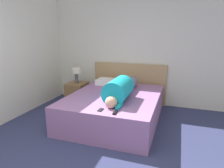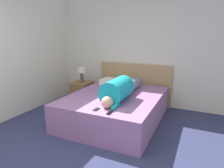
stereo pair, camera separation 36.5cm
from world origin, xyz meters
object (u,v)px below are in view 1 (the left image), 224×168
(bed, at_px, (115,107))
(pillow_near_headboard, at_px, (109,82))
(cell_phone, at_px, (101,110))
(nightstand, at_px, (77,94))
(table_lamp, at_px, (76,72))
(tv_remote, at_px, (115,112))
(person_lying, at_px, (121,89))

(bed, relative_size, pillow_near_headboard, 3.67)
(cell_phone, bearing_deg, bed, 93.38)
(pillow_near_headboard, xyz_separation_m, cell_phone, (0.42, -1.57, -0.06))
(nightstand, bearing_deg, cell_phone, -50.03)
(table_lamp, distance_m, cell_phone, 1.86)
(table_lamp, distance_m, tv_remote, 2.06)
(tv_remote, bearing_deg, person_lying, 99.63)
(tv_remote, bearing_deg, cell_phone, 171.00)
(bed, xyz_separation_m, tv_remote, (0.30, -0.88, 0.27))
(tv_remote, relative_size, cell_phone, 1.15)
(tv_remote, bearing_deg, table_lamp, 134.64)
(table_lamp, xyz_separation_m, cell_phone, (1.18, -1.41, -0.26))
(nightstand, relative_size, person_lying, 0.33)
(nightstand, distance_m, cell_phone, 1.86)
(tv_remote, distance_m, cell_phone, 0.25)
(person_lying, bearing_deg, cell_phone, -100.32)
(person_lying, distance_m, pillow_near_headboard, 1.05)
(nightstand, height_order, cell_phone, same)
(nightstand, distance_m, person_lying, 1.56)
(pillow_near_headboard, relative_size, tv_remote, 3.75)
(nightstand, xyz_separation_m, cell_phone, (1.18, -1.41, 0.26))
(pillow_near_headboard, height_order, cell_phone, pillow_near_headboard)
(nightstand, height_order, pillow_near_headboard, pillow_near_headboard)
(bed, xyz_separation_m, nightstand, (-1.13, 0.57, 0.01))
(bed, xyz_separation_m, pillow_near_headboard, (-0.37, 0.73, 0.32))
(tv_remote, bearing_deg, pillow_near_headboard, 112.65)
(bed, bearing_deg, person_lying, -40.62)
(person_lying, height_order, cell_phone, person_lying)
(person_lying, distance_m, cell_phone, 0.72)
(person_lying, height_order, tv_remote, person_lying)
(nightstand, height_order, person_lying, person_lying)
(bed, distance_m, table_lamp, 1.38)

